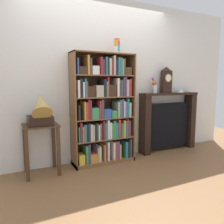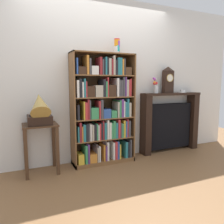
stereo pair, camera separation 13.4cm
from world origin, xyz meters
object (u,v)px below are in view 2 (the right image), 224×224
object	(u,v)px
side_table_left	(40,139)
fireplace_mantel	(169,123)
cup_stack	(117,46)
flower_vase	(156,86)
bookshelf	(103,112)
mantel_clock	(168,80)
teacup_with_saucer	(182,91)
gramophone	(40,110)

from	to	relation	value
side_table_left	fireplace_mantel	size ratio (longest dim) A/B	0.59
cup_stack	flower_vase	bearing A→B (deg)	5.41
bookshelf	fireplace_mantel	size ratio (longest dim) A/B	1.45
mantel_clock	teacup_with_saucer	size ratio (longest dim) A/B	3.26
teacup_with_saucer	cup_stack	bearing A→B (deg)	-177.38
side_table_left	teacup_with_saucer	world-z (taller)	teacup_with_saucer
bookshelf	cup_stack	size ratio (longest dim) A/B	7.52
flower_vase	teacup_with_saucer	size ratio (longest dim) A/B	1.94
gramophone	mantel_clock	bearing A→B (deg)	4.04
bookshelf	fireplace_mantel	bearing A→B (deg)	3.53
cup_stack	fireplace_mantel	xyz separation A→B (m)	(1.12, 0.08, -1.29)
bookshelf	cup_stack	xyz separation A→B (m)	(0.23, 0.00, 1.01)
gramophone	flower_vase	xyz separation A→B (m)	(1.97, 0.17, 0.31)
gramophone	bookshelf	bearing A→B (deg)	5.70
cup_stack	side_table_left	world-z (taller)	cup_stack
bookshelf	side_table_left	size ratio (longest dim) A/B	2.44
gramophone	flower_vase	size ratio (longest dim) A/B	1.81
fireplace_mantel	mantel_clock	world-z (taller)	mantel_clock
gramophone	mantel_clock	distance (m)	2.26
fireplace_mantel	flower_vase	size ratio (longest dim) A/B	4.23
bookshelf	teacup_with_saucer	size ratio (longest dim) A/B	11.90
side_table_left	mantel_clock	size ratio (longest dim) A/B	1.50
bookshelf	cup_stack	world-z (taller)	cup_stack
cup_stack	teacup_with_saucer	bearing A→B (deg)	2.62
teacup_with_saucer	bookshelf	bearing A→B (deg)	-177.74
side_table_left	gramophone	xyz separation A→B (m)	(-0.00, -0.07, 0.41)
fireplace_mantel	flower_vase	bearing A→B (deg)	-178.50
flower_vase	gramophone	bearing A→B (deg)	-175.07
side_table_left	flower_vase	size ratio (longest dim) A/B	2.51
teacup_with_saucer	side_table_left	bearing A→B (deg)	-178.03
bookshelf	fireplace_mantel	world-z (taller)	bookshelf
bookshelf	teacup_with_saucer	distance (m)	1.63
teacup_with_saucer	flower_vase	bearing A→B (deg)	178.93
bookshelf	fireplace_mantel	xyz separation A→B (m)	(1.35, 0.08, -0.28)
flower_vase	teacup_with_saucer	distance (m)	0.60
bookshelf	flower_vase	bearing A→B (deg)	4.21
mantel_clock	gramophone	bearing A→B (deg)	-175.96
cup_stack	fireplace_mantel	world-z (taller)	cup_stack
bookshelf	flower_vase	world-z (taller)	bookshelf
cup_stack	mantel_clock	distance (m)	1.15
cup_stack	side_table_left	xyz separation A→B (m)	(-1.18, -0.03, -1.33)
flower_vase	side_table_left	bearing A→B (deg)	-177.11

